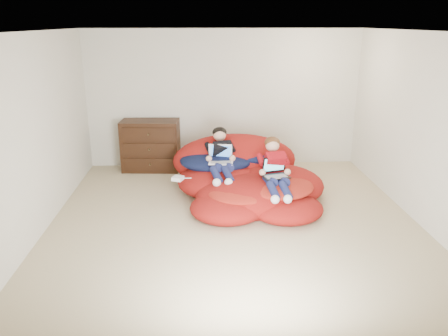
% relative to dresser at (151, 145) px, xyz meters
% --- Properties ---
extents(room_shell, '(5.10, 5.10, 2.77)m').
position_rel_dresser_xyz_m(room_shell, '(1.35, -2.23, -0.24)').
color(room_shell, tan).
rests_on(room_shell, ground).
extents(dresser, '(1.06, 0.61, 0.92)m').
position_rel_dresser_xyz_m(dresser, '(0.00, 0.00, 0.00)').
color(dresser, black).
rests_on(dresser, ground).
extents(beanbag_pile, '(2.37, 2.30, 0.94)m').
position_rel_dresser_xyz_m(beanbag_pile, '(1.60, -1.39, -0.19)').
color(beanbag_pile, '#9D1511').
rests_on(beanbag_pile, ground).
extents(cream_pillow, '(0.40, 0.26, 0.26)m').
position_rel_dresser_xyz_m(cream_pillow, '(1.04, -0.74, 0.16)').
color(cream_pillow, white).
rests_on(cream_pillow, beanbag_pile).
extents(older_boy, '(0.40, 1.09, 0.66)m').
position_rel_dresser_xyz_m(older_boy, '(1.21, -1.27, 0.20)').
color(older_boy, black).
rests_on(older_boy, beanbag_pile).
extents(younger_boy, '(0.37, 1.06, 0.69)m').
position_rel_dresser_xyz_m(younger_boy, '(1.97, -1.81, 0.16)').
color(younger_boy, maroon).
rests_on(younger_boy, beanbag_pile).
extents(laptop_white, '(0.39, 0.37, 0.26)m').
position_rel_dresser_xyz_m(laptop_white, '(1.21, -1.35, 0.17)').
color(laptop_white, white).
rests_on(laptop_white, older_boy).
extents(laptop_black, '(0.42, 0.41, 0.26)m').
position_rel_dresser_xyz_m(laptop_black, '(1.97, -1.87, 0.11)').
color(laptop_black, black).
rests_on(laptop_black, younger_boy).
extents(power_adapter, '(0.19, 0.19, 0.05)m').
position_rel_dresser_xyz_m(power_adapter, '(0.56, -1.68, -0.04)').
color(power_adapter, white).
rests_on(power_adapter, beanbag_pile).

